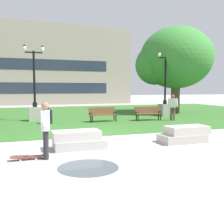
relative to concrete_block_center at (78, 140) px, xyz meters
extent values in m
plane|color=#A3A09B|center=(1.16, 2.03, -0.31)|extent=(140.00, 140.00, 0.00)
cube|color=#336628|center=(1.16, 12.03, -0.30)|extent=(40.00, 20.00, 0.02)
cube|color=#BCB7B2|center=(0.05, 0.00, -0.15)|extent=(1.80, 0.90, 0.32)
cube|color=beige|center=(-0.06, 0.00, 0.17)|extent=(1.66, 0.83, 0.32)
cube|color=#B2ADA3|center=(4.11, -0.27, -0.15)|extent=(1.80, 0.90, 0.32)
cube|color=#BBB6AB|center=(4.31, -0.27, 0.17)|extent=(1.66, 0.83, 0.32)
cylinder|color=#28282D|center=(-1.20, -1.10, 0.12)|extent=(0.15, 0.15, 0.86)
cylinder|color=#28282D|center=(-1.17, -0.90, 0.12)|extent=(0.15, 0.15, 0.86)
cube|color=white|center=(-1.19, -1.00, 0.85)|extent=(0.29, 0.43, 0.60)
cylinder|color=white|center=(-1.22, -1.10, 0.93)|extent=(0.15, 0.41, 0.51)
cylinder|color=white|center=(-1.15, -0.90, 0.93)|extent=(0.15, 0.41, 0.51)
sphere|color=#9E7051|center=(-1.19, -1.00, 1.29)|extent=(0.22, 0.22, 0.22)
cube|color=maroon|center=(-1.71, -0.96, -0.22)|extent=(0.80, 0.22, 0.02)
cube|color=maroon|center=(-2.16, -0.97, -0.20)|extent=(0.12, 0.20, 0.06)
cube|color=maroon|center=(-1.26, -0.95, -0.20)|extent=(0.12, 0.20, 0.06)
cylinder|color=silver|center=(-1.93, -1.08, -0.28)|extent=(0.06, 0.03, 0.06)
cylinder|color=silver|center=(-1.93, -0.86, -0.28)|extent=(0.06, 0.03, 0.06)
cylinder|color=silver|center=(-1.49, -1.07, -0.28)|extent=(0.06, 0.03, 0.06)
cylinder|color=silver|center=(-1.49, -0.85, -0.28)|extent=(0.06, 0.03, 0.06)
cylinder|color=#47515B|center=(-0.20, -2.30, -0.30)|extent=(1.64, 1.64, 0.01)
cube|color=brown|center=(6.08, 6.50, 0.15)|extent=(1.83, 0.56, 0.05)
cube|color=brown|center=(6.10, 6.75, 0.38)|extent=(1.80, 0.24, 0.46)
cube|color=black|center=(5.24, 6.55, 0.27)|extent=(0.09, 0.40, 0.04)
cube|color=black|center=(6.92, 6.44, 0.27)|extent=(0.09, 0.40, 0.04)
cylinder|color=black|center=(5.27, 6.39, -0.08)|extent=(0.07, 0.07, 0.41)
cylinder|color=black|center=(6.87, 6.28, -0.08)|extent=(0.07, 0.07, 0.41)
cylinder|color=black|center=(5.29, 6.71, -0.08)|extent=(0.07, 0.07, 0.41)
cylinder|color=black|center=(6.89, 6.60, -0.08)|extent=(0.07, 0.07, 0.41)
cube|color=brown|center=(3.05, 6.81, 0.15)|extent=(1.82, 0.55, 0.05)
cube|color=brown|center=(3.04, 7.06, 0.38)|extent=(1.80, 0.24, 0.46)
cube|color=black|center=(2.21, 6.76, 0.27)|extent=(0.09, 0.40, 0.04)
cube|color=black|center=(3.89, 6.86, 0.27)|extent=(0.09, 0.40, 0.04)
cylinder|color=black|center=(2.26, 6.60, -0.08)|extent=(0.07, 0.07, 0.41)
cylinder|color=black|center=(3.86, 6.70, -0.08)|extent=(0.07, 0.07, 0.41)
cylinder|color=black|center=(2.24, 6.92, -0.08)|extent=(0.07, 0.07, 0.41)
cylinder|color=black|center=(3.84, 7.02, -0.08)|extent=(0.07, 0.07, 0.41)
cube|color=#ADA89E|center=(-1.02, 8.78, 0.16)|extent=(0.80, 0.80, 0.90)
cylinder|color=black|center=(-1.02, 8.78, 0.76)|extent=(0.28, 0.28, 0.30)
cylinder|color=black|center=(-1.02, 8.78, 2.42)|extent=(0.14, 0.14, 3.61)
cube|color=black|center=(-1.02, 8.78, 4.12)|extent=(1.10, 0.08, 0.08)
ellipsoid|color=white|center=(-1.57, 8.78, 4.36)|extent=(0.22, 0.22, 0.36)
cone|color=black|center=(-1.57, 8.78, 4.56)|extent=(0.20, 0.20, 0.13)
ellipsoid|color=white|center=(-0.47, 8.78, 4.36)|extent=(0.22, 0.22, 0.36)
cone|color=black|center=(-0.47, 8.78, 4.56)|extent=(0.20, 0.20, 0.13)
cube|color=gray|center=(8.60, 8.71, 0.16)|extent=(0.80, 0.80, 0.90)
cylinder|color=black|center=(8.60, 8.71, 0.76)|extent=(0.28, 0.28, 0.30)
cylinder|color=black|center=(8.60, 8.71, 2.43)|extent=(0.14, 0.14, 3.63)
cube|color=black|center=(8.60, 8.71, 4.14)|extent=(1.10, 0.08, 0.08)
ellipsoid|color=white|center=(8.05, 8.71, 4.38)|extent=(0.22, 0.22, 0.36)
cone|color=black|center=(8.05, 8.71, 4.58)|extent=(0.20, 0.20, 0.13)
ellipsoid|color=white|center=(9.15, 8.71, 4.38)|extent=(0.22, 0.22, 0.36)
cone|color=black|center=(9.15, 8.71, 4.58)|extent=(0.20, 0.20, 0.13)
cylinder|color=brown|center=(10.82, 10.73, 1.23)|extent=(0.75, 0.75, 3.04)
ellipsoid|color=#387F33|center=(10.82, 10.73, 4.45)|extent=(6.18, 6.18, 5.25)
sphere|color=#387F33|center=(9.12, 11.35, 3.83)|extent=(3.40, 3.40, 3.40)
sphere|color=#387F33|center=(12.36, 10.11, 4.76)|extent=(3.09, 3.09, 3.09)
cylinder|color=black|center=(-0.36, 7.00, 0.11)|extent=(0.48, 0.48, 0.80)
cone|color=black|center=(-0.36, 7.00, 0.59)|extent=(0.49, 0.49, 0.16)
cylinder|color=brown|center=(7.51, 6.04, 0.14)|extent=(0.15, 0.15, 0.86)
cylinder|color=brown|center=(7.66, 5.92, 0.14)|extent=(0.15, 0.15, 0.86)
cube|color=white|center=(7.58, 5.98, 0.87)|extent=(0.46, 0.43, 0.60)
cylinder|color=white|center=(7.38, 6.16, 0.90)|extent=(0.17, 0.17, 0.56)
cylinder|color=white|center=(7.79, 5.80, 0.90)|extent=(0.17, 0.17, 0.56)
sphere|color=brown|center=(7.58, 5.98, 1.31)|extent=(0.22, 0.22, 0.22)
cube|color=gray|center=(-1.65, 26.53, 4.99)|extent=(29.58, 1.00, 10.60)
cube|color=#232D3D|center=(-1.65, 26.02, 1.89)|extent=(22.19, 0.03, 1.40)
cube|color=#232D3D|center=(-1.65, 26.02, 4.89)|extent=(22.19, 0.03, 1.40)
camera|label=1|loc=(-1.85, -8.99, 1.80)|focal=42.00mm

